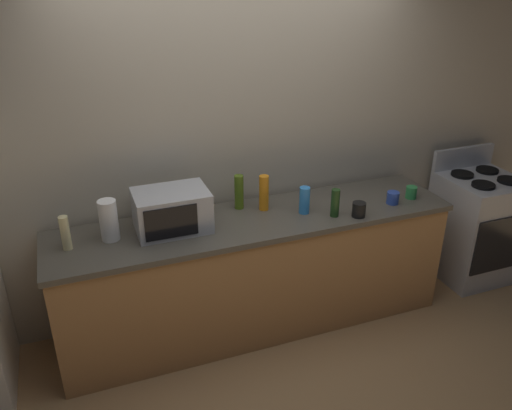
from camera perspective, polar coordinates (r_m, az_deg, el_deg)
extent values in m
plane|color=#A87F51|center=(3.81, 2.22, -16.20)|extent=(8.00, 8.00, 0.00)
cube|color=#B2A893|center=(3.79, -2.21, 7.28)|extent=(6.40, 0.10, 2.70)
cube|color=#B27F4C|center=(3.85, 0.00, -7.69)|extent=(2.80, 0.60, 0.86)
cube|color=#514C42|center=(3.62, 0.00, -1.72)|extent=(2.84, 0.64, 0.04)
cube|color=#B7BABF|center=(4.82, 22.84, -2.28)|extent=(0.60, 0.60, 0.90)
cube|color=black|center=(4.64, 25.31, -3.89)|extent=(0.55, 0.02, 0.48)
cube|color=#B7BABF|center=(4.80, 21.73, 4.88)|extent=(0.60, 0.04, 0.18)
cylinder|color=black|center=(4.48, 23.61, 2.01)|extent=(0.18, 0.18, 0.02)
cylinder|color=black|center=(4.65, 25.95, 2.42)|extent=(0.18, 0.18, 0.02)
cylinder|color=black|center=(4.63, 21.64, 3.14)|extent=(0.18, 0.18, 0.02)
cylinder|color=black|center=(4.81, 23.98, 3.50)|extent=(0.18, 0.18, 0.02)
cube|color=#B7BABF|center=(3.45, -9.21, -0.59)|extent=(0.48, 0.34, 0.27)
cube|color=black|center=(3.29, -9.24, -1.94)|extent=(0.34, 0.01, 0.21)
cylinder|color=white|center=(3.41, -15.81, -1.62)|extent=(0.12, 0.12, 0.27)
cylinder|color=#4C6B19|center=(3.70, -1.87, 1.44)|extent=(0.07, 0.07, 0.25)
cylinder|color=#338CE5|center=(3.66, 5.33, 0.53)|extent=(0.07, 0.07, 0.19)
cylinder|color=beige|center=(3.39, -20.13, -2.90)|extent=(0.06, 0.06, 0.22)
cylinder|color=#1E3F19|center=(3.64, 8.65, 0.23)|extent=(0.06, 0.06, 0.20)
cylinder|color=orange|center=(3.68, 0.87, 1.34)|extent=(0.07, 0.07, 0.26)
cylinder|color=#2D8C47|center=(4.06, 16.62, 1.33)|extent=(0.08, 0.08, 0.09)
cylinder|color=black|center=(3.68, 11.19, -0.49)|extent=(0.09, 0.09, 0.10)
cylinder|color=#2D4CB2|center=(3.94, 14.74, 0.78)|extent=(0.09, 0.09, 0.09)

